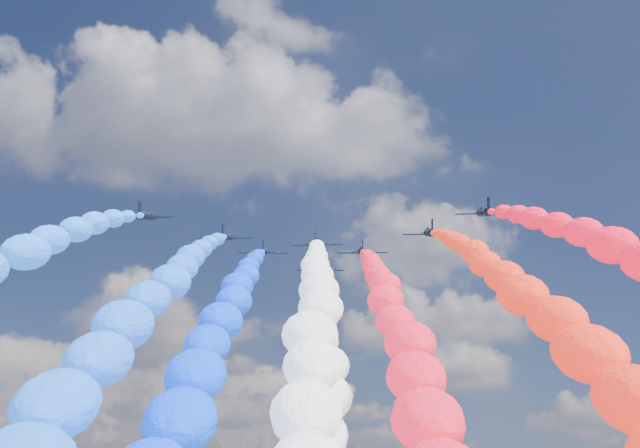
{
  "coord_description": "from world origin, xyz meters",
  "views": [
    {
      "loc": [
        -0.34,
        -124.42,
        49.29
      ],
      "look_at": [
        0.0,
        4.0,
        98.33
      ],
      "focal_mm": 45.05,
      "sensor_mm": 36.0,
      "label": 1
    }
  ],
  "objects": [
    {
      "name": "jet_5",
      "position": [
        7.6,
        12.51,
        96.33
      ],
      "size": [
        9.43,
        12.58,
        6.75
      ],
      "primitive_type": null,
      "rotation": [
        0.36,
        0.0,
        -0.03
      ],
      "color": "black"
    },
    {
      "name": "trail_2",
      "position": [
        -10.15,
        -40.89,
        68.68
      ],
      "size": [
        5.66,
        102.86,
        57.36
      ],
      "primitive_type": null,
      "color": "#0635F4"
    },
    {
      "name": "jet_7",
      "position": [
        26.01,
        -6.54,
        96.33
      ],
      "size": [
        9.6,
        12.7,
        6.75
      ],
      "primitive_type": null,
      "rotation": [
        0.36,
        0.0,
        -0.05
      ],
      "color": "black"
    },
    {
      "name": "trail_5",
      "position": [
        7.6,
        -40.9,
        68.68
      ],
      "size": [
        5.66,
        102.86,
        57.36
      ],
      "primitive_type": null,
      "color": "red"
    },
    {
      "name": "jet_4",
      "position": [
        0.09,
        22.76,
        96.33
      ],
      "size": [
        9.41,
        12.56,
        6.75
      ],
      "primitive_type": null,
      "rotation": [
        0.36,
        0.0,
        0.03
      ],
      "color": "black"
    },
    {
      "name": "jet_0",
      "position": [
        -27.76,
        -4.72,
        96.33
      ],
      "size": [
        9.71,
        12.77,
        6.75
      ],
      "primitive_type": null,
      "rotation": [
        0.36,
        0.0,
        -0.06
      ],
      "color": "black"
    },
    {
      "name": "trail_4",
      "position": [
        0.09,
        -30.65,
        68.68
      ],
      "size": [
        5.66,
        102.86,
        57.36
      ],
      "primitive_type": null,
      "color": "silver"
    },
    {
      "name": "trail_6",
      "position": [
        18.59,
        -50.53,
        68.68
      ],
      "size": [
        5.66,
        102.86,
        57.36
      ],
      "primitive_type": null,
      "color": "red"
    },
    {
      "name": "trail_3",
      "position": [
        -0.51,
        -45.17,
        68.68
      ],
      "size": [
        5.66,
        102.86,
        57.36
      ],
      "primitive_type": null,
      "color": "white"
    },
    {
      "name": "jet_6",
      "position": [
        18.59,
        2.88,
        96.33
      ],
      "size": [
        9.47,
        12.6,
        6.75
      ],
      "primitive_type": null,
      "rotation": [
        0.36,
        0.0,
        -0.03
      ],
      "color": "black"
    },
    {
      "name": "jet_3",
      "position": [
        -0.51,
        8.25,
        96.33
      ],
      "size": [
        9.83,
        12.86,
        6.75
      ],
      "primitive_type": null,
      "rotation": [
        0.36,
        0.0,
        -0.07
      ],
      "color": "black"
    },
    {
      "name": "jet_1",
      "position": [
        -15.98,
        4.93,
        96.33
      ],
      "size": [
        9.45,
        12.59,
        6.75
      ],
      "primitive_type": null,
      "rotation": [
        0.36,
        0.0,
        -0.03
      ],
      "color": "black"
    },
    {
      "name": "jet_2",
      "position": [
        -10.15,
        12.52,
        96.33
      ],
      "size": [
        9.67,
        12.75,
        6.75
      ],
      "primitive_type": null,
      "rotation": [
        0.36,
        0.0,
        0.05
      ],
      "color": "black"
    },
    {
      "name": "trail_7",
      "position": [
        26.01,
        -59.95,
        68.68
      ],
      "size": [
        5.66,
        102.86,
        57.36
      ],
      "primitive_type": null,
      "color": "#FC0F2C"
    },
    {
      "name": "trail_1",
      "position": [
        -15.98,
        -48.48,
        68.68
      ],
      "size": [
        5.66,
        102.86,
        57.36
      ],
      "primitive_type": null,
      "color": "blue"
    }
  ]
}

